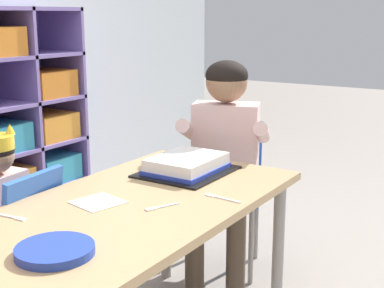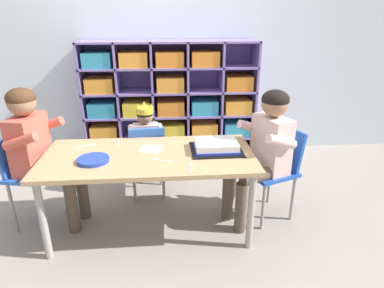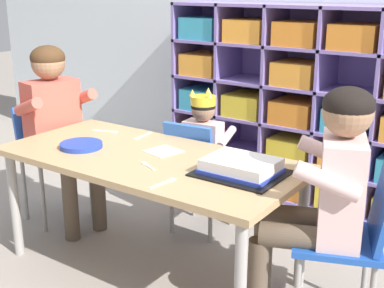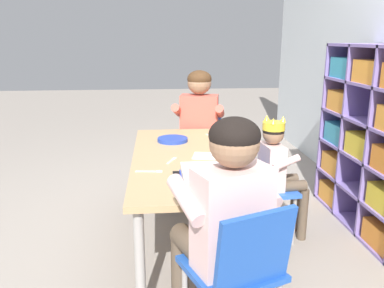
% 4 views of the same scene
% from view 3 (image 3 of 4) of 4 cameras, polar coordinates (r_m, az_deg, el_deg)
% --- Properties ---
extents(ground, '(16.00, 16.00, 0.00)m').
position_cam_3_polar(ground, '(2.71, -4.44, -13.37)').
color(ground, gray).
extents(storage_cubby_shelf, '(1.77, 0.36, 1.25)m').
position_cam_3_polar(storage_cubby_shelf, '(3.44, 11.48, 3.73)').
color(storage_cubby_shelf, '#7F6BB2').
rests_on(storage_cubby_shelf, ground).
extents(activity_table, '(1.45, 0.68, 0.60)m').
position_cam_3_polar(activity_table, '(2.48, -4.72, -2.64)').
color(activity_table, tan).
rests_on(activity_table, ground).
extents(classroom_chair_blue, '(0.34, 0.37, 0.67)m').
position_cam_3_polar(classroom_chair_blue, '(2.90, 0.53, -2.81)').
color(classroom_chair_blue, blue).
rests_on(classroom_chair_blue, ground).
extents(child_with_crown, '(0.31, 0.31, 0.82)m').
position_cam_3_polar(child_with_crown, '(2.96, 1.60, 0.15)').
color(child_with_crown, beige).
rests_on(child_with_crown, ground).
extents(classroom_chair_adult_side, '(0.38, 0.43, 0.69)m').
position_cam_3_polar(classroom_chair_adult_side, '(3.23, -15.13, -0.35)').
color(classroom_chair_adult_side, blue).
rests_on(classroom_chair_adult_side, ground).
extents(adult_helper_seated, '(0.46, 0.45, 1.04)m').
position_cam_3_polar(adult_helper_seated, '(3.08, -14.45, 2.91)').
color(adult_helper_seated, '#D15647').
rests_on(adult_helper_seated, ground).
extents(classroom_chair_guest_side, '(0.46, 0.44, 0.71)m').
position_cam_3_polar(classroom_chair_guest_side, '(2.20, 17.13, -9.32)').
color(classroom_chair_guest_side, '#1E4CA8').
rests_on(classroom_chair_guest_side, ground).
extents(guest_at_table_side, '(0.49, 0.47, 1.01)m').
position_cam_3_polar(guest_at_table_side, '(2.12, 14.37, -4.31)').
color(guest_at_table_side, beige).
rests_on(guest_at_table_side, ground).
extents(birthday_cake_on_tray, '(0.36, 0.31, 0.07)m').
position_cam_3_polar(birthday_cake_on_tray, '(2.23, 5.37, -2.59)').
color(birthday_cake_on_tray, black).
rests_on(birthday_cake_on_tray, activity_table).
extents(paper_plate_stack, '(0.21, 0.21, 0.02)m').
position_cam_3_polar(paper_plate_stack, '(2.64, -11.99, -0.13)').
color(paper_plate_stack, '#233DA3').
rests_on(paper_plate_stack, activity_table).
extents(paper_napkin_square, '(0.17, 0.17, 0.00)m').
position_cam_3_polar(paper_napkin_square, '(2.52, -3.14, -0.79)').
color(paper_napkin_square, white).
rests_on(paper_napkin_square, activity_table).
extents(fork_at_table_front_edge, '(0.12, 0.06, 0.00)m').
position_cam_3_polar(fork_at_table_front_edge, '(2.33, -4.88, -2.36)').
color(fork_at_table_front_edge, white).
rests_on(fork_at_table_front_edge, activity_table).
extents(fork_scattered_mid_table, '(0.03, 0.14, 0.00)m').
position_cam_3_polar(fork_scattered_mid_table, '(2.13, -3.05, -4.23)').
color(fork_scattered_mid_table, white).
rests_on(fork_scattered_mid_table, activity_table).
extents(fork_near_child_seat, '(0.03, 0.14, 0.00)m').
position_cam_3_polar(fork_near_child_seat, '(2.78, -5.47, 0.85)').
color(fork_near_child_seat, white).
rests_on(fork_near_child_seat, activity_table).
extents(fork_by_napkin, '(0.14, 0.06, 0.00)m').
position_cam_3_polar(fork_by_napkin, '(2.90, -9.27, 1.38)').
color(fork_by_napkin, white).
rests_on(fork_by_napkin, activity_table).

